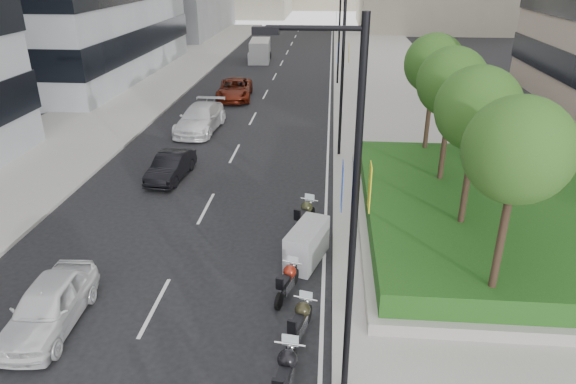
# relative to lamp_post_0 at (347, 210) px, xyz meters

# --- Properties ---
(sidewalk_right) EXTENTS (10.00, 100.00, 0.15)m
(sidewalk_right) POSITION_rel_lamp_post_0_xyz_m (4.86, 29.00, -4.99)
(sidewalk_right) COLOR #9E9B93
(sidewalk_right) RESTS_ON ground
(sidewalk_left) EXTENTS (8.00, 100.00, 0.15)m
(sidewalk_left) POSITION_rel_lamp_post_0_xyz_m (-16.14, 29.00, -4.99)
(sidewalk_left) COLOR #9E9B93
(sidewalk_left) RESTS_ON ground
(lane_edge) EXTENTS (0.12, 100.00, 0.01)m
(lane_edge) POSITION_rel_lamp_post_0_xyz_m (-0.44, 29.00, -5.06)
(lane_edge) COLOR silver
(lane_edge) RESTS_ON ground
(lane_centre) EXTENTS (0.12, 100.00, 0.01)m
(lane_centre) POSITION_rel_lamp_post_0_xyz_m (-5.64, 29.00, -5.06)
(lane_centre) COLOR silver
(lane_centre) RESTS_ON ground
(planter) EXTENTS (10.00, 14.00, 0.40)m
(planter) POSITION_rel_lamp_post_0_xyz_m (5.86, 9.00, -4.72)
(planter) COLOR #A09B95
(planter) RESTS_ON sidewalk_right
(hedge) EXTENTS (9.40, 13.40, 0.80)m
(hedge) POSITION_rel_lamp_post_0_xyz_m (5.86, 9.00, -4.12)
(hedge) COLOR #183D11
(hedge) RESTS_ON planter
(tree_0) EXTENTS (2.80, 2.80, 6.30)m
(tree_0) POSITION_rel_lamp_post_0_xyz_m (4.36, 3.00, 0.36)
(tree_0) COLOR #332319
(tree_0) RESTS_ON planter
(tree_1) EXTENTS (2.80, 2.80, 6.30)m
(tree_1) POSITION_rel_lamp_post_0_xyz_m (4.36, 7.00, 0.36)
(tree_1) COLOR #332319
(tree_1) RESTS_ON planter
(tree_2) EXTENTS (2.80, 2.80, 6.30)m
(tree_2) POSITION_rel_lamp_post_0_xyz_m (4.36, 11.00, 0.36)
(tree_2) COLOR #332319
(tree_2) RESTS_ON planter
(tree_3) EXTENTS (2.80, 2.80, 6.30)m
(tree_3) POSITION_rel_lamp_post_0_xyz_m (4.36, 15.00, 0.36)
(tree_3) COLOR #332319
(tree_3) RESTS_ON planter
(lamp_post_0) EXTENTS (2.34, 0.45, 9.00)m
(lamp_post_0) POSITION_rel_lamp_post_0_xyz_m (0.00, 0.00, 0.00)
(lamp_post_0) COLOR black
(lamp_post_0) RESTS_ON ground
(lamp_post_1) EXTENTS (2.34, 0.45, 9.00)m
(lamp_post_1) POSITION_rel_lamp_post_0_xyz_m (0.00, 17.00, 0.00)
(lamp_post_1) COLOR black
(lamp_post_1) RESTS_ON ground
(lamp_post_2) EXTENTS (2.34, 0.45, 9.00)m
(lamp_post_2) POSITION_rel_lamp_post_0_xyz_m (0.00, 35.00, 0.00)
(lamp_post_2) COLOR black
(lamp_post_2) RESTS_ON ground
(motorcycle_2) EXTENTS (0.78, 2.35, 1.17)m
(motorcycle_2) POSITION_rel_lamp_post_0_xyz_m (-1.28, -0.20, -4.44)
(motorcycle_2) COLOR black
(motorcycle_2) RESTS_ON ground
(motorcycle_3) EXTENTS (0.79, 2.06, 1.05)m
(motorcycle_3) POSITION_rel_lamp_post_0_xyz_m (-1.06, 1.94, -4.51)
(motorcycle_3) COLOR black
(motorcycle_3) RESTS_ON ground
(motorcycle_4) EXTENTS (0.78, 1.93, 0.99)m
(motorcycle_4) POSITION_rel_lamp_post_0_xyz_m (-1.58, 3.95, -4.54)
(motorcycle_4) COLOR black
(motorcycle_4) RESTS_ON ground
(motorcycle_5) EXTENTS (1.57, 2.45, 1.38)m
(motorcycle_5) POSITION_rel_lamp_post_0_xyz_m (-1.07, 6.04, -4.38)
(motorcycle_5) COLOR black
(motorcycle_5) RESTS_ON ground
(motorcycle_6) EXTENTS (0.94, 2.12, 1.10)m
(motorcycle_6) POSITION_rel_lamp_post_0_xyz_m (-1.29, 8.49, -4.48)
(motorcycle_6) COLOR black
(motorcycle_6) RESTS_ON ground
(car_a) EXTENTS (1.85, 4.22, 1.41)m
(car_a) POSITION_rel_lamp_post_0_xyz_m (-8.36, 1.89, -4.36)
(car_a) COLOR white
(car_a) RESTS_ON ground
(car_b) EXTENTS (1.67, 3.95, 1.27)m
(car_b) POSITION_rel_lamp_post_0_xyz_m (-8.10, 13.19, -4.43)
(car_b) COLOR black
(car_b) RESTS_ON ground
(car_c) EXTENTS (2.56, 5.65, 1.61)m
(car_c) POSITION_rel_lamp_post_0_xyz_m (-8.51, 20.99, -4.26)
(car_c) COLOR white
(car_c) RESTS_ON ground
(car_d) EXTENTS (2.96, 5.62, 1.51)m
(car_d) POSITION_rel_lamp_post_0_xyz_m (-7.82, 29.33, -4.31)
(car_d) COLOR #59170A
(car_d) RESTS_ON ground
(delivery_van) EXTENTS (2.37, 5.35, 2.19)m
(delivery_van) POSITION_rel_lamp_post_0_xyz_m (-8.04, 45.80, -4.04)
(delivery_van) COLOR #B8B8BB
(delivery_van) RESTS_ON ground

